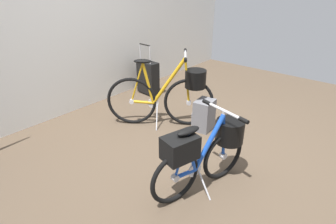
{
  "coord_description": "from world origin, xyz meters",
  "views": [
    {
      "loc": [
        -2.06,
        -1.45,
        1.78
      ],
      "look_at": [
        -0.12,
        0.2,
        0.55
      ],
      "focal_mm": 30.22,
      "sensor_mm": 36.0,
      "label": 1
    }
  ],
  "objects_px": {
    "folding_bike_foreground": "(205,150)",
    "backpack_on_floor": "(204,115)",
    "display_bike_left": "(170,93)",
    "rolling_suitcase": "(148,77)"
  },
  "relations": [
    {
      "from": "folding_bike_foreground",
      "to": "backpack_on_floor",
      "type": "xyz_separation_m",
      "value": [
        0.92,
        0.62,
        -0.21
      ]
    },
    {
      "from": "folding_bike_foreground",
      "to": "backpack_on_floor",
      "type": "distance_m",
      "value": 1.13
    },
    {
      "from": "display_bike_left",
      "to": "backpack_on_floor",
      "type": "distance_m",
      "value": 0.51
    },
    {
      "from": "folding_bike_foreground",
      "to": "rolling_suitcase",
      "type": "bearing_deg",
      "value": 56.26
    },
    {
      "from": "rolling_suitcase",
      "to": "display_bike_left",
      "type": "bearing_deg",
      "value": -121.88
    },
    {
      "from": "display_bike_left",
      "to": "rolling_suitcase",
      "type": "relative_size",
      "value": 1.34
    },
    {
      "from": "folding_bike_foreground",
      "to": "rolling_suitcase",
      "type": "distance_m",
      "value": 2.41
    },
    {
      "from": "rolling_suitcase",
      "to": "backpack_on_floor",
      "type": "bearing_deg",
      "value": -106.9
    },
    {
      "from": "folding_bike_foreground",
      "to": "display_bike_left",
      "type": "relative_size",
      "value": 0.93
    },
    {
      "from": "rolling_suitcase",
      "to": "backpack_on_floor",
      "type": "xyz_separation_m",
      "value": [
        -0.42,
        -1.38,
        -0.09
      ]
    }
  ]
}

